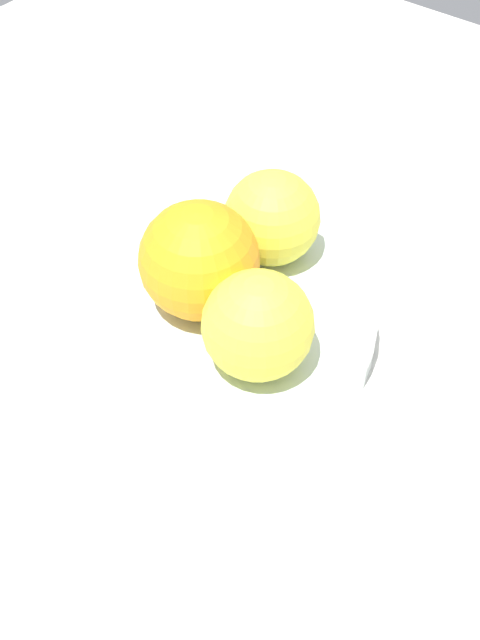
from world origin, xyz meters
The scene contains 5 objects.
ground_plane centered at (0.00, 0.00, -1.00)cm, with size 110.00×110.00×2.00cm, color silver.
fruit_bowl centered at (0.00, 0.00, 1.89)cm, with size 19.28×19.28×3.99cm.
orange_in_bowl_0 centered at (1.63, -2.17, 8.06)cm, with size 8.14×8.14×8.14cm, color orange.
orange_in_bowl_1 centered at (-5.51, -1.44, 7.46)cm, with size 6.94×6.94×6.94cm, color yellow.
orange_in_bowl_2 centered at (3.53, 4.20, 7.56)cm, with size 7.14×7.14×7.14cm, color yellow.
Camera 1 is at (31.75, 25.02, 44.97)cm, focal length 46.38 mm.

